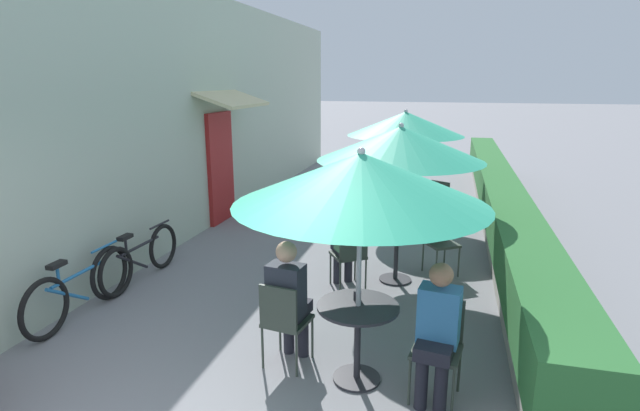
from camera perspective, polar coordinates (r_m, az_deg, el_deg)
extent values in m
cube|color=#B2C1AD|center=(10.37, -10.65, 10.69)|extent=(0.24, 14.23, 4.20)
cube|color=maroon|center=(9.78, -11.28, 4.26)|extent=(0.08, 0.96, 2.10)
cube|color=beige|center=(9.51, -9.95, 11.93)|extent=(0.78, 1.80, 0.30)
cube|color=gray|center=(9.64, 19.52, -1.47)|extent=(0.44, 13.23, 0.45)
cube|color=#2D6B33|center=(9.52, 19.77, 1.46)|extent=(0.60, 12.57, 0.56)
cylinder|color=#28282D|center=(4.90, 4.21, -19.06)|extent=(0.44, 0.44, 0.02)
cylinder|color=#28282D|center=(4.72, 4.29, -15.39)|extent=(0.06, 0.06, 0.72)
cylinder|color=#28282D|center=(4.55, 4.38, -11.45)|extent=(0.74, 0.74, 0.02)
cylinder|color=#B7B7BC|center=(4.43, 4.45, -7.95)|extent=(0.04, 0.04, 2.06)
cone|color=#2DAD84|center=(4.18, 4.67, 3.04)|extent=(2.17, 2.17, 0.44)
sphere|color=#B7B7BC|center=(4.14, 4.74, 6.19)|extent=(0.07, 0.07, 0.07)
cube|color=#384238|center=(4.53, 13.16, -15.94)|extent=(0.46, 0.46, 0.04)
cube|color=#384238|center=(4.60, 13.74, -12.57)|extent=(0.38, 0.09, 0.42)
cylinder|color=#384238|center=(4.53, 10.19, -19.17)|extent=(0.02, 0.02, 0.45)
cylinder|color=#384238|center=(4.48, 14.95, -19.86)|extent=(0.02, 0.02, 0.45)
cylinder|color=#384238|center=(4.83, 11.21, -16.93)|extent=(0.02, 0.02, 0.45)
cylinder|color=#384238|center=(4.78, 15.63, -17.53)|extent=(0.02, 0.02, 0.45)
cylinder|color=#23232D|center=(4.50, 11.50, -19.27)|extent=(0.11, 0.11, 0.47)
cylinder|color=#23232D|center=(4.48, 13.62, -19.57)|extent=(0.11, 0.11, 0.47)
cube|color=#23232D|center=(4.42, 13.00, -15.61)|extent=(0.35, 0.40, 0.12)
cube|color=teal|center=(4.40, 13.46, -12.09)|extent=(0.37, 0.27, 0.50)
sphere|color=#A87556|center=(4.23, 13.70, -7.70)|extent=(0.20, 0.20, 0.20)
cube|color=#384238|center=(4.92, -3.73, -13.01)|extent=(0.46, 0.46, 0.04)
cube|color=#384238|center=(4.68, -4.82, -11.66)|extent=(0.38, 0.09, 0.42)
cylinder|color=#384238|center=(5.10, -0.88, -14.79)|extent=(0.02, 0.02, 0.45)
cylinder|color=#384238|center=(5.24, -4.59, -13.99)|extent=(0.02, 0.02, 0.45)
cylinder|color=#384238|center=(4.82, -2.70, -16.69)|extent=(0.02, 0.02, 0.45)
cylinder|color=#384238|center=(4.97, -6.59, -15.76)|extent=(0.02, 0.02, 0.45)
cylinder|color=#23232D|center=(5.13, -1.93, -14.47)|extent=(0.11, 0.11, 0.47)
cylinder|color=#23232D|center=(5.20, -3.58, -14.12)|extent=(0.11, 0.11, 0.47)
cube|color=#23232D|center=(4.96, -3.27, -11.75)|extent=(0.35, 0.40, 0.12)
cube|color=#282D38|center=(4.76, -3.91, -9.58)|extent=(0.37, 0.27, 0.50)
sphere|color=tan|center=(4.64, -3.87, -5.30)|extent=(0.20, 0.20, 0.20)
cylinder|color=#232328|center=(4.62, 4.28, -10.21)|extent=(0.07, 0.07, 0.09)
cylinder|color=#28282D|center=(7.05, 8.58, -8.33)|extent=(0.44, 0.44, 0.02)
cylinder|color=#28282D|center=(6.92, 8.69, -5.58)|extent=(0.06, 0.06, 0.72)
cylinder|color=#28282D|center=(6.81, 8.81, -2.73)|extent=(0.74, 0.74, 0.02)
cylinder|color=#B7B7BC|center=(6.73, 8.90, -0.28)|extent=(0.04, 0.04, 2.06)
cone|color=#2DAD84|center=(6.57, 9.19, 7.00)|extent=(2.17, 2.17, 0.44)
sphere|color=#B7B7BC|center=(6.54, 9.27, 9.01)|extent=(0.07, 0.07, 0.07)
cube|color=#384238|center=(7.24, 13.72, -4.28)|extent=(0.55, 0.55, 0.04)
cube|color=#384238|center=(7.33, 13.04, -2.30)|extent=(0.33, 0.23, 0.42)
cylinder|color=#384238|center=(7.08, 13.15, -6.61)|extent=(0.02, 0.02, 0.45)
cylinder|color=#384238|center=(7.27, 15.58, -6.21)|extent=(0.02, 0.02, 0.45)
cylinder|color=#384238|center=(7.37, 11.68, -5.70)|extent=(0.02, 0.02, 0.45)
cylinder|color=#384238|center=(7.55, 14.05, -5.34)|extent=(0.02, 0.02, 0.45)
cube|color=#384238|center=(6.61, 3.23, -5.68)|extent=(0.55, 0.55, 0.04)
cube|color=#384238|center=(6.38, 3.88, -4.44)|extent=(0.33, 0.23, 0.42)
cylinder|color=#384238|center=(6.91, 4.03, -6.78)|extent=(0.02, 0.02, 0.45)
cylinder|color=#384238|center=(6.79, 1.20, -7.15)|extent=(0.02, 0.02, 0.45)
cylinder|color=#384238|center=(6.60, 5.25, -7.83)|extent=(0.02, 0.02, 0.45)
cylinder|color=#384238|center=(6.47, 2.31, -8.25)|extent=(0.02, 0.02, 0.45)
cylinder|color=#23232D|center=(6.87, 3.26, -6.81)|extent=(0.11, 0.11, 0.47)
cylinder|color=#23232D|center=(6.82, 2.00, -6.97)|extent=(0.11, 0.11, 0.47)
cube|color=#23232D|center=(6.66, 2.94, -4.79)|extent=(0.45, 0.47, 0.12)
cube|color=#4C8456|center=(6.49, 3.33, -3.00)|extent=(0.40, 0.37, 0.50)
sphere|color=beige|center=(6.41, 3.31, 0.22)|extent=(0.20, 0.20, 0.20)
cylinder|color=teal|center=(6.86, 9.09, -2.11)|extent=(0.07, 0.07, 0.09)
cylinder|color=#28282D|center=(9.90, 9.29, -1.70)|extent=(0.44, 0.44, 0.02)
cylinder|color=#28282D|center=(9.80, 9.37, 0.32)|extent=(0.06, 0.06, 0.72)
cylinder|color=#28282D|center=(9.73, 9.46, 2.38)|extent=(0.74, 0.74, 0.02)
cylinder|color=#B7B7BC|center=(9.67, 9.53, 4.12)|extent=(0.04, 0.04, 2.06)
cone|color=#2DAD84|center=(9.56, 9.74, 9.20)|extent=(2.17, 2.17, 0.44)
sphere|color=#B7B7BC|center=(9.54, 9.80, 10.59)|extent=(0.07, 0.07, 0.07)
cube|color=#384238|center=(10.20, 6.17, 1.43)|extent=(0.55, 0.55, 0.04)
cube|color=#384238|center=(10.02, 5.54, 2.43)|extent=(0.34, 0.22, 0.42)
cylinder|color=#384238|center=(10.29, 7.55, 0.20)|extent=(0.02, 0.02, 0.45)
cylinder|color=#384238|center=(10.50, 6.00, 0.54)|extent=(0.02, 0.02, 0.45)
cylinder|color=#384238|center=(10.01, 6.29, -0.15)|extent=(0.02, 0.02, 0.45)
cylinder|color=#384238|center=(10.23, 4.72, 0.20)|extent=(0.02, 0.02, 0.45)
cube|color=#384238|center=(9.40, 12.89, 0.04)|extent=(0.55, 0.55, 0.04)
cube|color=#384238|center=(9.51, 13.56, 1.46)|extent=(0.34, 0.22, 0.42)
cylinder|color=#384238|center=(9.41, 11.30, -1.29)|extent=(0.02, 0.02, 0.45)
cylinder|color=#384238|center=(9.22, 13.15, -1.71)|extent=(0.02, 0.02, 0.45)
cylinder|color=#384238|center=(9.70, 12.49, -0.88)|extent=(0.02, 0.02, 0.45)
cylinder|color=#384238|center=(9.52, 14.31, -1.28)|extent=(0.02, 0.02, 0.45)
cylinder|color=#232328|center=(9.74, 8.45, 2.78)|extent=(0.07, 0.07, 0.09)
torus|color=black|center=(6.85, -22.92, -7.08)|extent=(0.06, 0.68, 0.68)
torus|color=black|center=(6.12, -28.93, -10.32)|extent=(0.06, 0.68, 0.68)
cylinder|color=#236BA8|center=(6.41, -25.93, -7.07)|extent=(0.04, 0.82, 0.04)
cylinder|color=#236BA8|center=(6.34, -26.83, -9.06)|extent=(0.04, 0.60, 0.40)
cylinder|color=#236BA8|center=(6.17, -27.76, -7.06)|extent=(0.04, 0.04, 0.24)
cube|color=black|center=(6.13, -27.89, -6.01)|extent=(0.10, 0.22, 0.05)
cylinder|color=#236BA8|center=(6.70, -23.43, -4.34)|extent=(0.03, 0.46, 0.03)
torus|color=black|center=(7.68, -17.49, -4.45)|extent=(0.07, 0.65, 0.65)
torus|color=black|center=(6.88, -22.28, -7.07)|extent=(0.07, 0.65, 0.65)
cylinder|color=black|center=(7.21, -19.87, -4.35)|extent=(0.06, 0.82, 0.04)
cylinder|color=black|center=(7.12, -20.61, -6.03)|extent=(0.05, 0.60, 0.40)
cylinder|color=black|center=(6.96, -21.31, -4.29)|extent=(0.04, 0.04, 0.23)
cube|color=black|center=(6.93, -21.39, -3.39)|extent=(0.10, 0.22, 0.05)
cylinder|color=black|center=(7.54, -17.86, -2.08)|extent=(0.04, 0.46, 0.03)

